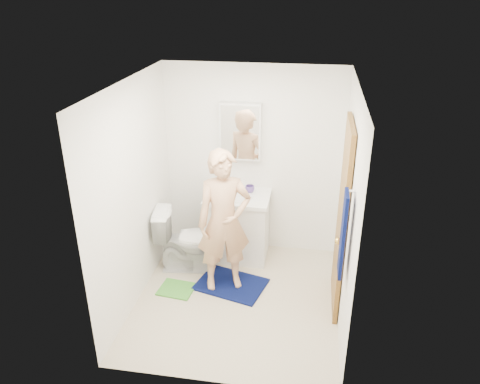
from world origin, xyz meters
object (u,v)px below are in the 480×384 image
Objects in this scene: vanity_cabinet at (238,228)px; man at (224,222)px; soap_dispenser at (212,190)px; toothbrush_cup at (250,189)px; medicine_cabinet at (241,131)px; towel at (343,235)px; toilet at (188,240)px.

vanity_cabinet is 0.82m from man.
soap_dispenser is 0.48m from toothbrush_cup.
medicine_cabinet reaches higher than soap_dispenser.
man is at bearing -66.13° from soap_dispenser.
vanity_cabinet is 1.00× the size of towel.
medicine_cabinet is 1.45m from toilet.
towel is 2.06m from soap_dispenser.
vanity_cabinet is 2.08m from towel.
man reaches higher than soap_dispenser.
soap_dispenser is 1.63× the size of toothbrush_cup.
vanity_cabinet is 1.01× the size of toilet.
man is at bearing -92.93° from vanity_cabinet.
medicine_cabinet is at bearing 66.85° from man.
medicine_cabinet is 0.79m from soap_dispenser.
toothbrush_cup is (0.44, 0.21, -0.05)m from soap_dispenser.
medicine_cabinet reaches higher than toilet.
man is (-0.04, -0.69, 0.45)m from vanity_cabinet.
medicine_cabinet is 2.11m from towel.
soap_dispenser is at bearing -154.72° from toothbrush_cup.
vanity_cabinet is at bearing -138.78° from toothbrush_cup.
toothbrush_cup is (0.14, 0.12, 0.50)m from vanity_cabinet.
man is at bearing -128.63° from toilet.
vanity_cabinet reaches higher than toilet.
medicine_cabinet is 0.73m from toothbrush_cup.
towel is at bearing -51.53° from vanity_cabinet.
man is at bearing 146.67° from towel.
towel reaches higher than soap_dispenser.
man is (-0.04, -0.91, -0.75)m from medicine_cabinet.
medicine_cabinet is at bearing 124.61° from towel.
towel reaches higher than toilet.
man is at bearing -101.96° from toothbrush_cup.
toothbrush_cup is (0.14, -0.11, -0.70)m from medicine_cabinet.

